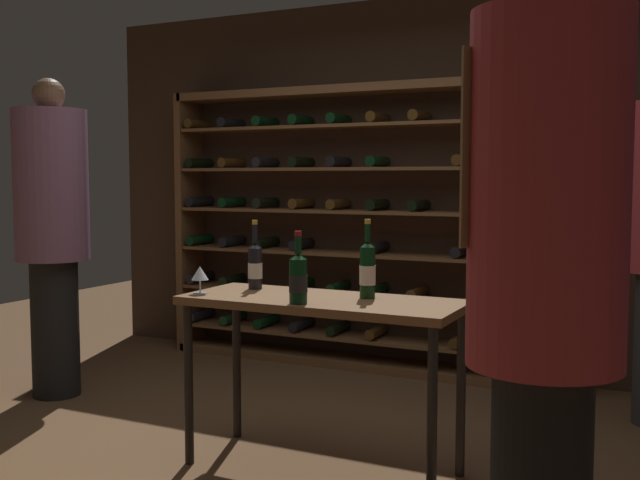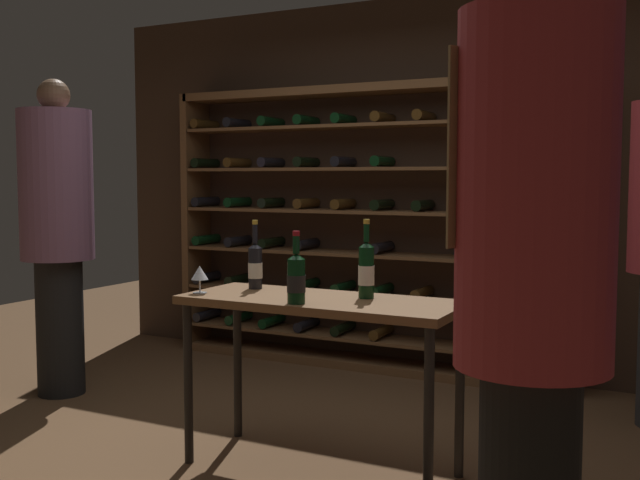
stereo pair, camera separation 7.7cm
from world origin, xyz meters
The scene contains 10 objects.
ground_plane centered at (0.00, 0.00, 0.00)m, with size 10.09×10.09×0.00m, color brown.
back_wall centered at (0.00, 2.04, 1.35)m, with size 5.25×0.10×2.70m, color #3D2B1E.
wine_rack centered at (-0.40, 1.83, 1.03)m, with size 3.06×0.32×2.07m.
tasting_table centered at (0.28, -0.09, 0.74)m, with size 1.34×0.54×0.83m.
person_bystander_red_print centered at (-1.82, 0.29, 1.12)m, with size 0.46×0.46×2.03m.
person_guest_khaki centered at (1.49, -1.18, 1.14)m, with size 0.43×0.43×2.05m.
wine_bottle_red_label centered at (-0.16, 0.03, 0.96)m, with size 0.07×0.07×0.35m.
wine_bottle_amber_reserve centered at (0.25, -0.28, 0.95)m, with size 0.08×0.08×0.33m.
wine_bottle_green_slim centered at (0.47, 0.01, 0.97)m, with size 0.08×0.08×0.37m.
wine_glass_stemmed_center centered at (-0.32, -0.23, 0.93)m, with size 0.08×0.08×0.14m.
Camera 2 is at (1.92, -3.27, 1.40)m, focal length 42.87 mm.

